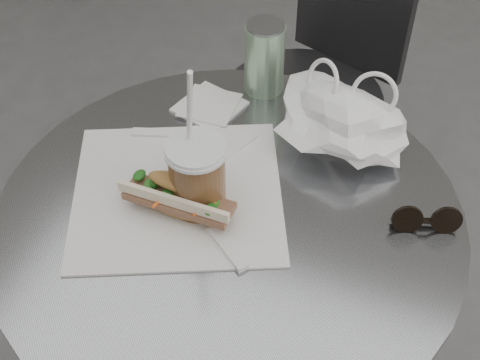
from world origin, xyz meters
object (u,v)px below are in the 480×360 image
at_px(cafe_table, 230,307).
at_px(iced_coffee, 197,175).
at_px(banh_mi, 180,197).
at_px(drink_can, 264,58).
at_px(chair_far, 309,130).
at_px(sunglasses, 426,221).

distance_m(cafe_table, iced_coffee, 0.35).
height_order(banh_mi, iced_coffee, iced_coffee).
distance_m(iced_coffee, drink_can, 0.32).
relative_size(chair_far, sunglasses, 7.13).
distance_m(cafe_table, sunglasses, 0.43).
relative_size(cafe_table, iced_coffee, 2.71).
height_order(cafe_table, iced_coffee, iced_coffee).
bearing_deg(banh_mi, chair_far, 88.15).
bearing_deg(drink_can, sunglasses, -32.51).
bearing_deg(cafe_table, iced_coffee, -177.55).
relative_size(cafe_table, chair_far, 0.99).
xyz_separation_m(chair_far, banh_mi, (-0.01, -0.70, 0.43)).
bearing_deg(sunglasses, drink_can, 126.42).
distance_m(banh_mi, sunglasses, 0.39).
relative_size(cafe_table, banh_mi, 3.47).
xyz_separation_m(banh_mi, iced_coffee, (0.02, 0.03, 0.03)).
height_order(iced_coffee, drink_can, iced_coffee).
height_order(cafe_table, chair_far, chair_far).
relative_size(sunglasses, drink_can, 0.75).
bearing_deg(banh_mi, cafe_table, 22.06).
relative_size(chair_far, iced_coffee, 2.74).
distance_m(banh_mi, iced_coffee, 0.04).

